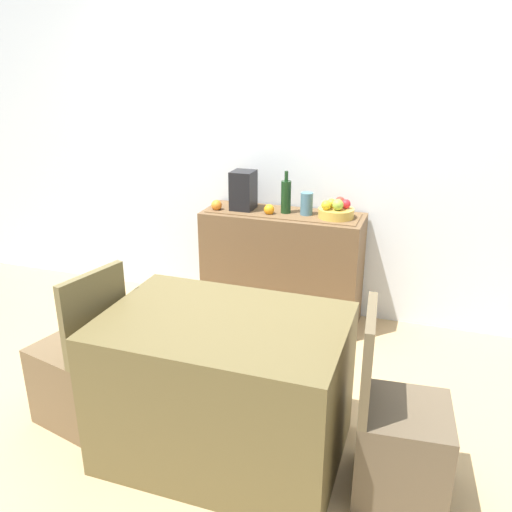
% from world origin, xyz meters
% --- Properties ---
extents(ground_plane, '(6.40, 6.40, 0.02)m').
position_xyz_m(ground_plane, '(0.00, 0.00, -0.01)').
color(ground_plane, tan).
rests_on(ground_plane, ground).
extents(room_wall_rear, '(6.40, 0.06, 2.70)m').
position_xyz_m(room_wall_rear, '(0.00, 1.18, 1.35)').
color(room_wall_rear, silver).
rests_on(room_wall_rear, ground).
extents(sideboard_console, '(1.16, 0.42, 0.84)m').
position_xyz_m(sideboard_console, '(0.09, 0.92, 0.42)').
color(sideboard_console, brown).
rests_on(sideboard_console, ground).
extents(table_runner, '(1.09, 0.32, 0.01)m').
position_xyz_m(table_runner, '(0.09, 0.92, 0.84)').
color(table_runner, brown).
rests_on(table_runner, sideboard_console).
extents(fruit_bowl, '(0.25, 0.25, 0.06)m').
position_xyz_m(fruit_bowl, '(0.48, 0.92, 0.87)').
color(fruit_bowl, gold).
rests_on(fruit_bowl, table_runner).
extents(apple_right, '(0.08, 0.08, 0.08)m').
position_xyz_m(apple_right, '(0.49, 0.88, 0.95)').
color(apple_right, '#8CAB3B').
rests_on(apple_right, fruit_bowl).
extents(apple_upper, '(0.07, 0.07, 0.07)m').
position_xyz_m(apple_upper, '(0.54, 0.94, 0.94)').
color(apple_upper, red).
rests_on(apple_upper, fruit_bowl).
extents(apple_front, '(0.07, 0.07, 0.07)m').
position_xyz_m(apple_front, '(0.49, 0.98, 0.94)').
color(apple_front, '#AB3225').
rests_on(apple_front, fruit_bowl).
extents(apple_center, '(0.07, 0.07, 0.07)m').
position_xyz_m(apple_center, '(0.44, 0.93, 0.94)').
color(apple_center, gold).
rests_on(apple_center, fruit_bowl).
extents(apple_left, '(0.07, 0.07, 0.07)m').
position_xyz_m(apple_left, '(0.41, 0.86, 0.94)').
color(apple_left, gold).
rests_on(apple_left, fruit_bowl).
extents(wine_bottle, '(0.07, 0.07, 0.31)m').
position_xyz_m(wine_bottle, '(0.11, 0.92, 0.96)').
color(wine_bottle, '#173617').
rests_on(wine_bottle, sideboard_console).
extents(coffee_maker, '(0.16, 0.18, 0.29)m').
position_xyz_m(coffee_maker, '(-0.21, 0.92, 0.98)').
color(coffee_maker, black).
rests_on(coffee_maker, sideboard_console).
extents(ceramic_vase, '(0.09, 0.09, 0.16)m').
position_xyz_m(ceramic_vase, '(0.26, 0.92, 0.92)').
color(ceramic_vase, '#466E7F').
rests_on(ceramic_vase, sideboard_console).
extents(orange_loose_mid, '(0.08, 0.08, 0.08)m').
position_xyz_m(orange_loose_mid, '(-0.39, 0.84, 0.88)').
color(orange_loose_mid, orange).
rests_on(orange_loose_mid, sideboard_console).
extents(orange_loose_far, '(0.08, 0.08, 0.08)m').
position_xyz_m(orange_loose_far, '(0.01, 0.85, 0.87)').
color(orange_loose_far, orange).
rests_on(orange_loose_far, sideboard_console).
extents(dining_table, '(1.15, 0.78, 0.74)m').
position_xyz_m(dining_table, '(0.24, -0.58, 0.37)').
color(dining_table, brown).
rests_on(dining_table, ground).
extents(chair_near_window, '(0.48, 0.48, 0.90)m').
position_xyz_m(chair_near_window, '(-0.60, -0.58, 0.27)').
color(chair_near_window, brown).
rests_on(chair_near_window, ground).
extents(chair_by_corner, '(0.43, 0.43, 0.90)m').
position_xyz_m(chair_by_corner, '(1.07, -0.58, 0.27)').
color(chair_by_corner, brown).
rests_on(chair_by_corner, ground).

